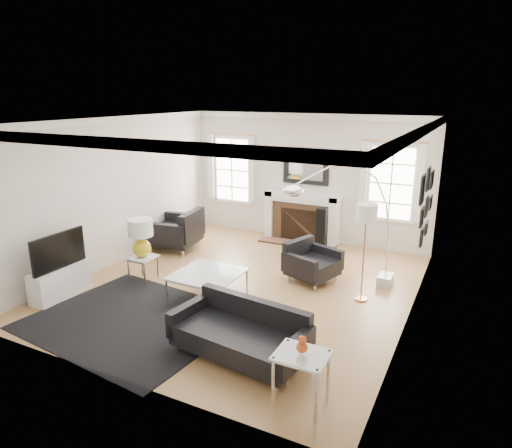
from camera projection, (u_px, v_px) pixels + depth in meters
The scene contains 25 objects.
floor at pixel (242, 286), 7.90m from camera, with size 6.00×6.00×0.00m, color #AC8348.
back_wall at pixel (306, 178), 10.08m from camera, with size 5.50×0.04×2.80m, color beige.
front_wall at pixel (110, 268), 4.94m from camera, with size 5.50×0.04×2.80m, color beige.
left_wall at pixel (115, 192), 8.70m from camera, with size 0.04×6.00×2.80m, color beige.
right_wall at pixel (416, 229), 6.32m from camera, with size 0.04×6.00×2.80m, color beige.
ceiling at pixel (241, 121), 7.12m from camera, with size 5.50×6.00×0.02m, color white.
crown_molding at pixel (241, 125), 7.14m from camera, with size 5.50×6.00×0.12m, color white.
fireplace at pixel (302, 218), 10.14m from camera, with size 1.70×0.69×1.11m.
mantel_mirror at pixel (306, 167), 9.97m from camera, with size 1.05×0.07×0.75m.
window_left at pixel (232, 170), 10.82m from camera, with size 1.24×0.15×1.62m.
window_right at pixel (391, 183), 9.22m from camera, with size 1.24×0.15×1.62m.
gallery_wall at pixel (426, 201), 7.41m from camera, with size 0.04×1.73×1.29m.
tv_unit at pixel (60, 278), 7.40m from camera, with size 0.35×1.00×1.09m.
area_rug at pixel (133, 320), 6.70m from camera, with size 2.85×2.37×0.01m, color black.
sofa at pixel (242, 334), 5.72m from camera, with size 1.83×1.00×0.57m.
armchair_left at pixel (178, 231), 9.63m from camera, with size 1.08×1.18×0.71m.
armchair_right at pixel (310, 263), 8.07m from camera, with size 0.98×1.05×0.58m.
coffee_table at pixel (208, 275), 7.28m from camera, with size 1.01×1.01×0.45m.
side_table_left at pixel (143, 262), 7.96m from camera, with size 0.43×0.43×0.48m.
nesting_table at pixel (301, 364), 4.77m from camera, with size 0.55×0.47×0.61m.
gourd_lamp at pixel (141, 235), 7.82m from camera, with size 0.42×0.42×0.68m.
orange_vase at pixel (302, 345), 4.71m from camera, with size 0.12×0.12×0.19m.
arc_floor_lamp at pixel (343, 222), 7.40m from camera, with size 1.58×1.46×2.23m.
stick_floor_lamp at pixel (366, 217), 6.98m from camera, with size 0.32×0.32×1.59m.
speaker_tower at pixel (322, 232), 9.28m from camera, with size 0.20×0.20×0.99m, color black.
Camera 1 is at (3.49, -6.40, 3.23)m, focal length 32.00 mm.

